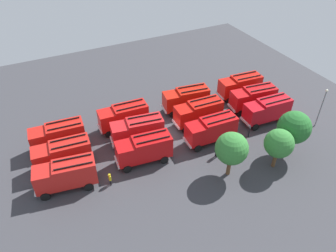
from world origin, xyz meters
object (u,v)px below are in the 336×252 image
fire_truck_4 (253,97)px  fire_truck_10 (144,149)px  firefighter_0 (221,110)px  fire_truck_5 (199,112)px  tree_2 (232,149)px  tree_0 (294,128)px  traffic_cone_1 (206,131)px  fire_truck_6 (138,130)px  firefighter_3 (249,131)px  firefighter_1 (217,151)px  fire_truck_8 (267,110)px  firefighter_2 (110,179)px  tree_1 (279,144)px  fire_truck_1 (186,99)px  lamppost (322,105)px  fire_truck_0 (240,85)px  fire_truck_3 (58,135)px  fire_truck_7 (63,154)px  fire_truck_2 (124,116)px  traffic_cone_0 (249,100)px  fire_truck_9 (211,129)px  fire_truck_11 (66,174)px  traffic_cone_2 (283,124)px

fire_truck_4 → fire_truck_10: 20.25m
fire_truck_10 → firefighter_0: 15.23m
fire_truck_5 → tree_2: size_ratio=1.18×
tree_0 → traffic_cone_1: 12.02m
fire_truck_6 → firefighter_3: bearing=166.6°
fire_truck_10 → firefighter_1: size_ratio=4.28×
fire_truck_8 → firefighter_3: size_ratio=4.07×
fire_truck_10 → firefighter_2: 5.75m
firefighter_0 → tree_1: bearing=-24.4°
tree_1 → fire_truck_1: bearing=-76.0°
tree_0 → lamppost: tree_0 is taller
fire_truck_1 → tree_2: (1.97, 14.57, 1.99)m
fire_truck_0 → firefighter_2: fire_truck_0 is taller
fire_truck_3 → fire_truck_7: 3.93m
firefighter_0 → lamppost: 14.27m
firefighter_3 → tree_2: bearing=-102.7°
firefighter_1 → firefighter_3: (-6.43, -1.54, 0.05)m
fire_truck_4 → tree_1: (5.56, 11.68, 1.63)m
fire_truck_2 → traffic_cone_0: fire_truck_2 is taller
fire_truck_2 → fire_truck_4: same height
fire_truck_3 → fire_truck_9: bearing=162.1°
fire_truck_9 → fire_truck_8: bearing=-175.8°
firefighter_1 → tree_2: size_ratio=0.28×
fire_truck_6 → traffic_cone_1: size_ratio=13.24×
firefighter_3 → traffic_cone_1: 6.03m
fire_truck_11 → firefighter_3: 25.14m
firefighter_2 → tree_2: bearing=158.6°
tree_1 → fire_truck_11: bearing=-18.2°
fire_truck_5 → firefighter_0: size_ratio=4.39×
fire_truck_6 → tree_2: size_ratio=1.21×
firefighter_0 → tree_0: (-3.02, 11.31, 3.47)m
tree_1 → fire_truck_10: bearing=-29.4°
fire_truck_3 → firefighter_3: size_ratio=4.09×
fire_truck_2 → tree_0: (-17.52, 14.84, 2.25)m
fire_truck_3 → fire_truck_5: size_ratio=1.01×
firefighter_1 → tree_1: (-5.61, 4.70, 2.81)m
tree_0 → fire_truck_4: bearing=-102.4°
tree_0 → traffic_cone_2: tree_0 is taller
fire_truck_0 → fire_truck_10: same height
fire_truck_8 → fire_truck_6: bearing=-8.1°
tree_0 → fire_truck_5: bearing=-56.3°
fire_truck_6 → firefighter_1: (-8.08, 7.32, -1.18)m
fire_truck_7 → fire_truck_10: bearing=164.1°
tree_2 → fire_truck_3: bearing=-38.7°
fire_truck_1 → fire_truck_0: bearing=-174.7°
fire_truck_7 → tree_1: size_ratio=1.31×
fire_truck_9 → firefighter_2: fire_truck_9 is taller
fire_truck_9 → firefighter_3: 5.74m
fire_truck_11 → traffic_cone_1: fire_truck_11 is taller
tree_2 → traffic_cone_1: bearing=-103.0°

